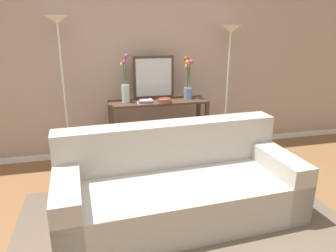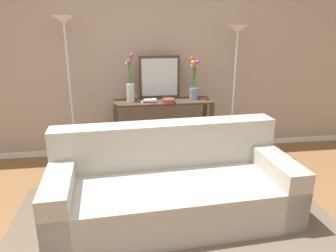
# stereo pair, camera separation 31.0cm
# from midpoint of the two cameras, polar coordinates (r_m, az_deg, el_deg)

# --- Properties ---
(ground_plane) EXTENTS (16.00, 16.00, 0.02)m
(ground_plane) POSITION_cam_midpoint_polar(r_m,az_deg,el_deg) (2.90, -2.77, -21.75)
(ground_plane) COLOR brown
(back_wall) EXTENTS (12.00, 0.15, 2.87)m
(back_wall) POSITION_cam_midpoint_polar(r_m,az_deg,el_deg) (4.52, -8.75, 12.62)
(back_wall) COLOR white
(back_wall) RESTS_ON ground
(area_rug) EXTENTS (3.13, 1.81, 0.01)m
(area_rug) POSITION_cam_midpoint_polar(r_m,az_deg,el_deg) (3.19, -0.32, -17.11)
(area_rug) COLOR brown
(area_rug) RESTS_ON ground
(couch) EXTENTS (2.36, 1.11, 0.88)m
(couch) POSITION_cam_midpoint_polar(r_m,az_deg,el_deg) (3.17, -1.10, -10.97)
(couch) COLOR #ADA89E
(couch) RESTS_ON ground
(console_table) EXTENTS (1.33, 0.40, 0.86)m
(console_table) POSITION_cam_midpoint_polar(r_m,az_deg,el_deg) (4.32, -3.82, 1.17)
(console_table) COLOR #473323
(console_table) RESTS_ON ground
(floor_lamp_left) EXTENTS (0.28, 0.28, 1.94)m
(floor_lamp_left) POSITION_cam_midpoint_polar(r_m,az_deg,el_deg) (4.08, -21.12, 12.39)
(floor_lamp_left) COLOR silver
(floor_lamp_left) RESTS_ON ground
(floor_lamp_right) EXTENTS (0.28, 0.28, 1.83)m
(floor_lamp_right) POSITION_cam_midpoint_polar(r_m,az_deg,el_deg) (4.39, 9.02, 12.55)
(floor_lamp_right) COLOR silver
(floor_lamp_right) RESTS_ON ground
(wall_mirror) EXTENTS (0.56, 0.02, 0.58)m
(wall_mirror) POSITION_cam_midpoint_polar(r_m,az_deg,el_deg) (4.35, -4.67, 8.77)
(wall_mirror) COLOR #473323
(wall_mirror) RESTS_ON console_table
(vase_tall_flowers) EXTENTS (0.11, 0.11, 0.63)m
(vase_tall_flowers) POSITION_cam_midpoint_polar(r_m,az_deg,el_deg) (4.18, -9.85, 6.80)
(vase_tall_flowers) COLOR silver
(vase_tall_flowers) RESTS_ON console_table
(vase_short_flowers) EXTENTS (0.13, 0.14, 0.58)m
(vase_short_flowers) POSITION_cam_midpoint_polar(r_m,az_deg,el_deg) (4.33, 1.61, 7.88)
(vase_short_flowers) COLOR #6B84AD
(vase_short_flowers) RESTS_ON console_table
(fruit_bowl) EXTENTS (0.17, 0.17, 0.06)m
(fruit_bowl) POSITION_cam_midpoint_polar(r_m,az_deg,el_deg) (4.13, -2.83, 4.62)
(fruit_bowl) COLOR brown
(fruit_bowl) RESTS_ON console_table
(book_stack) EXTENTS (0.21, 0.14, 0.05)m
(book_stack) POSITION_cam_midpoint_polar(r_m,az_deg,el_deg) (4.11, -6.25, 4.37)
(book_stack) COLOR silver
(book_stack) RESTS_ON console_table
(book_row_under_console) EXTENTS (0.33, 0.17, 0.12)m
(book_row_under_console) POSITION_cam_midpoint_polar(r_m,az_deg,el_deg) (4.46, -8.59, -5.81)
(book_row_under_console) COLOR #236033
(book_row_under_console) RESTS_ON ground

